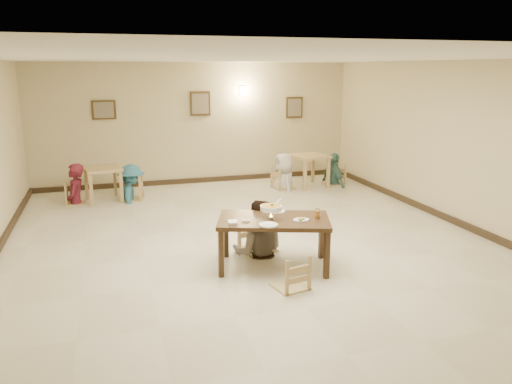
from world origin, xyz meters
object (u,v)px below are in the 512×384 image
object	(u,v)px
main_table	(274,224)
bg_table_left	(103,174)
bg_chair_lr	(131,179)
bg_diner_b	(130,165)
curry_warmer	(271,208)
bg_diner_c	(284,153)
bg_table_right	(309,160)
bg_chair_rl	(284,168)
main_diner	(259,200)
bg_chair_ll	(75,184)
bg_diner_d	(335,153)
chair_far	(257,219)
chair_near	(291,256)
bg_diner_a	(73,164)
drink_glass	(317,214)
bg_chair_rr	(334,166)

from	to	relation	value
main_table	bg_table_left	xyz separation A→B (m)	(-2.35, 4.67, -0.05)
bg_chair_lr	bg_diner_b	size ratio (longest dim) A/B	0.61
main_table	bg_table_left	size ratio (longest dim) A/B	2.05
curry_warmer	bg_diner_c	xyz separation A→B (m)	(1.88, 4.63, -0.05)
bg_table_right	bg_chair_rl	bearing A→B (deg)	-178.43
main_diner	bg_chair_ll	size ratio (longest dim) A/B	2.01
curry_warmer	bg_diner_d	bearing A→B (deg)	55.22
chair_far	bg_table_left	size ratio (longest dim) A/B	1.20
bg_chair_ll	chair_near	bearing A→B (deg)	-150.71
bg_chair_rl	bg_diner_a	xyz separation A→B (m)	(-4.78, -0.02, 0.37)
drink_glass	bg_diner_a	xyz separation A→B (m)	(-3.55, 4.76, 0.07)
chair_far	bg_diner_c	world-z (taller)	bg_diner_c
bg_diner_b	main_diner	bearing A→B (deg)	-153.33
bg_table_left	bg_diner_c	distance (m)	4.20
chair_far	bg_chair_rl	world-z (taller)	chair_far
bg_chair_lr	bg_chair_rr	distance (m)	4.95
main_diner	bg_diner_b	distance (m)	4.34
chair_far	bg_chair_rr	distance (m)	5.07
bg_chair_lr	bg_chair_rr	bearing A→B (deg)	101.92
bg_chair_lr	bg_diner_d	size ratio (longest dim) A/B	0.60
main_table	bg_diner_c	size ratio (longest dim) A/B	1.04
bg_table_left	chair_far	bearing A→B (deg)	-59.42
bg_table_left	bg_table_right	bearing A→B (deg)	-0.33
bg_chair_rr	bg_diner_c	size ratio (longest dim) A/B	0.56
chair_near	bg_table_right	distance (m)	5.95
bg_table_left	bg_chair_lr	distance (m)	0.61
drink_glass	bg_chair_rr	bearing A→B (deg)	61.79
bg_diner_a	bg_diner_b	bearing A→B (deg)	97.59
bg_chair_rl	bg_diner_c	distance (m)	0.36
bg_table_right	bg_diner_b	xyz separation A→B (m)	(-4.28, -0.04, 0.14)
bg_table_right	drink_glass	bearing A→B (deg)	-111.63
chair_near	bg_chair_rr	bearing A→B (deg)	-132.51
bg_diner_a	bg_diner_b	world-z (taller)	bg_diner_a
bg_chair_lr	bg_diner_d	bearing A→B (deg)	101.92
bg_table_left	bg_table_right	size ratio (longest dim) A/B	0.95
bg_diner_d	chair_far	bearing A→B (deg)	133.02
main_diner	bg_diner_c	world-z (taller)	main_diner
chair_near	main_diner	world-z (taller)	main_diner
bg_chair_lr	drink_glass	bearing A→B (deg)	37.74
bg_chair_ll	bg_diner_b	size ratio (longest dim) A/B	0.54
bg_diner_b	bg_diner_d	distance (m)	4.95
curry_warmer	bg_table_left	world-z (taller)	curry_warmer
curry_warmer	bg_chair_ll	world-z (taller)	curry_warmer
drink_glass	bg_chair_ll	xyz separation A→B (m)	(-3.55, 4.76, -0.38)
bg_table_right	bg_diner_d	size ratio (longest dim) A/B	0.58
chair_far	bg_table_left	xyz separation A→B (m)	(-2.33, 3.94, 0.09)
bg_chair_rl	bg_table_right	bearing A→B (deg)	-98.69
chair_near	bg_table_right	world-z (taller)	chair_near
bg_table_right	bg_diner_d	xyz separation A→B (m)	(0.68, 0.01, 0.15)
chair_far	bg_table_left	bearing A→B (deg)	104.60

